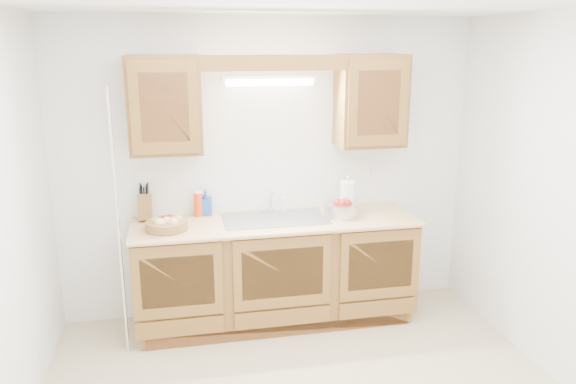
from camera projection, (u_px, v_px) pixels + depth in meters
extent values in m
plane|color=white|center=(314.00, 1.00, 3.01)|extent=(3.50, 3.50, 0.00)
cube|color=white|center=(269.00, 169.00, 4.75)|extent=(3.50, 0.02, 2.50)
cube|color=white|center=(418.00, 355.00, 1.91)|extent=(3.50, 0.02, 2.50)
cube|color=white|center=(570.00, 206.00, 3.67)|extent=(0.02, 3.00, 2.50)
cube|color=brown|center=(276.00, 272.00, 4.67)|extent=(2.20, 0.60, 0.86)
cube|color=tan|center=(276.00, 222.00, 4.55)|extent=(2.30, 0.63, 0.04)
cube|color=brown|center=(165.00, 105.00, 4.29)|extent=(0.55, 0.33, 0.75)
cube|color=brown|center=(371.00, 101.00, 4.61)|extent=(0.55, 0.33, 0.75)
cube|color=brown|center=(274.00, 63.00, 4.23)|extent=(2.20, 0.05, 0.12)
cylinder|color=white|center=(270.00, 83.00, 4.47)|extent=(0.70, 0.05, 0.05)
cube|color=white|center=(269.00, 78.00, 4.49)|extent=(0.76, 0.06, 0.05)
cube|color=#9E9EA3|center=(275.00, 219.00, 4.56)|extent=(0.84, 0.46, 0.01)
cube|color=#9E9EA3|center=(250.00, 230.00, 4.54)|extent=(0.39, 0.40, 0.16)
cube|color=#9E9EA3|center=(300.00, 227.00, 4.62)|extent=(0.39, 0.40, 0.16)
cylinder|color=silver|center=(271.00, 210.00, 4.74)|extent=(0.06, 0.06, 0.04)
cylinder|color=silver|center=(271.00, 201.00, 4.72)|extent=(0.02, 0.02, 0.16)
cylinder|color=silver|center=(272.00, 192.00, 4.65)|extent=(0.02, 0.12, 0.02)
cylinder|color=white|center=(285.00, 204.00, 4.76)|extent=(0.03, 0.03, 0.12)
cylinder|color=silver|center=(118.00, 227.00, 4.04)|extent=(0.03, 0.03, 2.00)
cube|color=white|center=(375.00, 176.00, 4.95)|extent=(0.08, 0.01, 0.12)
cylinder|color=olive|center=(167.00, 225.00, 4.29)|extent=(0.40, 0.40, 0.06)
sphere|color=#D8C67F|center=(160.00, 223.00, 4.24)|extent=(0.08, 0.08, 0.08)
sphere|color=#D8C67F|center=(173.00, 223.00, 4.25)|extent=(0.08, 0.08, 0.08)
sphere|color=tan|center=(178.00, 219.00, 4.34)|extent=(0.08, 0.08, 0.08)
sphere|color=#9D1E11|center=(164.00, 220.00, 4.33)|extent=(0.07, 0.07, 0.07)
sphere|color=#72A53F|center=(155.00, 221.00, 4.29)|extent=(0.07, 0.07, 0.07)
sphere|color=#D8C67F|center=(167.00, 222.00, 4.28)|extent=(0.08, 0.08, 0.08)
sphere|color=#9D1E11|center=(170.00, 218.00, 4.37)|extent=(0.07, 0.07, 0.07)
cube|color=brown|center=(145.00, 207.00, 4.52)|extent=(0.11, 0.18, 0.23)
cylinder|color=black|center=(140.00, 193.00, 4.46)|extent=(0.02, 0.04, 0.09)
cylinder|color=black|center=(144.00, 192.00, 4.47)|extent=(0.02, 0.04, 0.09)
cylinder|color=black|center=(148.00, 192.00, 4.47)|extent=(0.02, 0.04, 0.09)
cylinder|color=black|center=(142.00, 190.00, 4.50)|extent=(0.02, 0.04, 0.09)
cylinder|color=black|center=(146.00, 190.00, 4.50)|extent=(0.02, 0.04, 0.09)
cylinder|color=black|center=(140.00, 189.00, 4.52)|extent=(0.02, 0.04, 0.09)
cylinder|color=black|center=(148.00, 188.00, 4.53)|extent=(0.02, 0.04, 0.09)
cylinder|color=#E33E0C|center=(198.00, 204.00, 4.61)|extent=(0.08, 0.08, 0.20)
cylinder|color=white|center=(198.00, 192.00, 4.59)|extent=(0.07, 0.07, 0.01)
imported|color=#214AA9|center=(206.00, 202.00, 4.65)|extent=(0.10, 0.11, 0.21)
cube|color=#CC333F|center=(340.00, 206.00, 4.90)|extent=(0.12, 0.09, 0.01)
cube|color=green|center=(340.00, 205.00, 4.90)|extent=(0.12, 0.09, 0.02)
cylinder|color=silver|center=(347.00, 211.00, 4.75)|extent=(0.15, 0.15, 0.01)
cylinder|color=silver|center=(348.00, 195.00, 4.72)|extent=(0.02, 0.02, 0.30)
cylinder|color=white|center=(348.00, 196.00, 4.72)|extent=(0.14, 0.14, 0.25)
sphere|color=silver|center=(348.00, 177.00, 4.68)|extent=(0.02, 0.02, 0.02)
cylinder|color=silver|center=(341.00, 210.00, 4.63)|extent=(0.32, 0.32, 0.11)
sphere|color=#9D1E11|center=(338.00, 203.00, 4.61)|extent=(0.08, 0.08, 0.08)
sphere|color=#9D1E11|center=(344.00, 202.00, 4.64)|extent=(0.08, 0.08, 0.08)
sphere|color=#9D1E11|center=(343.00, 204.00, 4.58)|extent=(0.08, 0.08, 0.08)
sphere|color=#9D1E11|center=(347.00, 204.00, 4.60)|extent=(0.08, 0.08, 0.08)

